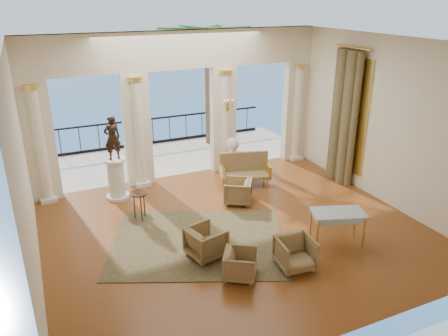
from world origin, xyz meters
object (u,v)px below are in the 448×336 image
armchair_a (240,263)px  statue (112,138)px  armchair_b (296,252)px  settee (245,170)px  console_table (232,158)px  side_table (139,197)px  armchair_d (206,241)px  pedestal (116,179)px  game_table (338,215)px  armchair_c (238,190)px

armchair_a → statue: bearing=50.1°
statue → armchair_a: bearing=100.2°
armchair_b → settee: bearing=83.4°
console_table → side_table: (-3.36, -1.53, 0.00)m
armchair_a → armchair_d: armchair_d is taller
settee → pedestal: (-3.74, 0.66, 0.08)m
game_table → side_table: size_ratio=1.77×
armchair_c → settee: 1.28m
statue → armchair_d: bearing=99.9°
armchair_d → settee: 4.07m
armchair_d → armchair_a: bearing=-175.4°
pedestal → console_table: 3.63m
armchair_d → statue: statue is taller
armchair_c → armchair_d: bearing=-8.7°
game_table → side_table: 4.93m
side_table → armchair_d: bearing=-68.3°
settee → statue: size_ratio=1.31×
armchair_c → console_table: size_ratio=0.85×
game_table → statue: bearing=150.9°
armchair_b → game_table: game_table is taller
armchair_c → settee: (0.73, 1.04, 0.12)m
settee → armchair_c: bearing=-109.1°
armchair_d → statue: 4.25m
armchair_b → armchair_d: bearing=148.9°
armchair_c → settee: size_ratio=0.46×
armchair_b → armchair_d: armchair_d is taller
armchair_b → console_table: console_table is taller
armchair_b → console_table: 5.09m
statue → armchair_c: bearing=143.2°
armchair_d → statue: bearing=3.2°
armchair_d → settee: bearing=-52.8°
side_table → armchair_b: bearing=-54.6°
game_table → console_table: bearing=115.2°
armchair_b → armchair_c: bearing=91.7°
armchair_b → console_table: size_ratio=0.87×
statue → side_table: (0.27, -1.54, -1.16)m
armchair_c → game_table: game_table is taller
pedestal → armchair_b: bearing=-61.3°
armchair_d → pedestal: size_ratio=0.65×
settee → console_table: size_ratio=1.83×
game_table → statue: 6.28m
console_table → armchair_c: bearing=-132.1°
armchair_a → pedestal: size_ratio=0.56×
settee → console_table: (-0.10, 0.65, 0.16)m
armchair_a → armchair_d: 1.08m
armchair_a → console_table: (2.11, 4.83, 0.32)m
pedestal → armchair_c: bearing=-29.5°
armchair_a → statue: size_ratio=0.54×
pedestal → side_table: bearing=-79.9°
armchair_c → game_table: size_ratio=0.56×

